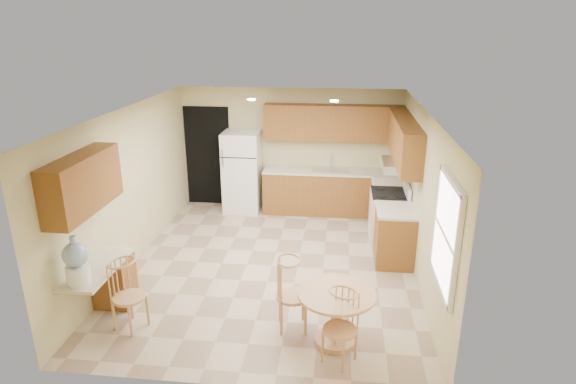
# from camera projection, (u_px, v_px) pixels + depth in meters

# --- Properties ---
(floor) EXTENTS (5.50, 5.50, 0.00)m
(floor) POSITION_uv_depth(u_px,v_px,m) (272.00, 266.00, 7.76)
(floor) COLOR tan
(floor) RESTS_ON ground
(ceiling) EXTENTS (4.50, 5.50, 0.02)m
(ceiling) POSITION_uv_depth(u_px,v_px,m) (270.00, 111.00, 6.93)
(ceiling) COLOR white
(ceiling) RESTS_ON wall_back
(wall_back) EXTENTS (4.50, 0.02, 2.50)m
(wall_back) POSITION_uv_depth(u_px,v_px,m) (290.00, 149.00, 9.92)
(wall_back) COLOR beige
(wall_back) RESTS_ON floor
(wall_front) EXTENTS (4.50, 0.02, 2.50)m
(wall_front) POSITION_uv_depth(u_px,v_px,m) (231.00, 284.00, 4.76)
(wall_front) COLOR beige
(wall_front) RESTS_ON floor
(wall_left) EXTENTS (0.02, 5.50, 2.50)m
(wall_left) POSITION_uv_depth(u_px,v_px,m) (130.00, 188.00, 7.58)
(wall_left) COLOR beige
(wall_left) RESTS_ON floor
(wall_right) EXTENTS (0.02, 5.50, 2.50)m
(wall_right) POSITION_uv_depth(u_px,v_px,m) (422.00, 199.00, 7.11)
(wall_right) COLOR beige
(wall_right) RESTS_ON floor
(doorway) EXTENTS (0.90, 0.02, 2.10)m
(doorway) POSITION_uv_depth(u_px,v_px,m) (208.00, 156.00, 10.16)
(doorway) COLOR black
(doorway) RESTS_ON floor
(base_cab_back) EXTENTS (2.75, 0.60, 0.87)m
(base_cab_back) POSITION_uv_depth(u_px,v_px,m) (331.00, 193.00, 9.82)
(base_cab_back) COLOR brown
(base_cab_back) RESTS_ON floor
(counter_back) EXTENTS (2.75, 0.63, 0.04)m
(counter_back) POSITION_uv_depth(u_px,v_px,m) (332.00, 171.00, 9.67)
(counter_back) COLOR beige
(counter_back) RESTS_ON base_cab_back
(base_cab_right_a) EXTENTS (0.60, 0.59, 0.87)m
(base_cab_right_a) POSITION_uv_depth(u_px,v_px,m) (387.00, 205.00, 9.15)
(base_cab_right_a) COLOR brown
(base_cab_right_a) RESTS_ON floor
(counter_right_a) EXTENTS (0.63, 0.59, 0.04)m
(counter_right_a) POSITION_uv_depth(u_px,v_px,m) (389.00, 182.00, 9.00)
(counter_right_a) COLOR beige
(counter_right_a) RESTS_ON base_cab_right_a
(base_cab_right_b) EXTENTS (0.60, 0.80, 0.87)m
(base_cab_right_b) POSITION_uv_depth(u_px,v_px,m) (394.00, 237.00, 7.78)
(base_cab_right_b) COLOR brown
(base_cab_right_b) RESTS_ON floor
(counter_right_b) EXTENTS (0.63, 0.80, 0.04)m
(counter_right_b) POSITION_uv_depth(u_px,v_px,m) (396.00, 210.00, 7.63)
(counter_right_b) COLOR beige
(counter_right_b) RESTS_ON base_cab_right_b
(upper_cab_back) EXTENTS (2.75, 0.33, 0.70)m
(upper_cab_back) POSITION_uv_depth(u_px,v_px,m) (333.00, 123.00, 9.48)
(upper_cab_back) COLOR brown
(upper_cab_back) RESTS_ON wall_back
(upper_cab_right) EXTENTS (0.33, 2.42, 0.70)m
(upper_cab_right) POSITION_uv_depth(u_px,v_px,m) (404.00, 140.00, 8.06)
(upper_cab_right) COLOR brown
(upper_cab_right) RESTS_ON wall_right
(upper_cab_left) EXTENTS (0.33, 1.40, 0.70)m
(upper_cab_left) POSITION_uv_depth(u_px,v_px,m) (83.00, 183.00, 5.86)
(upper_cab_left) COLOR brown
(upper_cab_left) RESTS_ON wall_left
(sink) EXTENTS (0.78, 0.44, 0.01)m
(sink) POSITION_uv_depth(u_px,v_px,m) (331.00, 170.00, 9.67)
(sink) COLOR silver
(sink) RESTS_ON counter_back
(range_hood) EXTENTS (0.50, 0.76, 0.14)m
(range_hood) POSITION_uv_depth(u_px,v_px,m) (397.00, 165.00, 8.19)
(range_hood) COLOR silver
(range_hood) RESTS_ON upper_cab_right
(desk_pedestal) EXTENTS (0.48, 0.42, 0.72)m
(desk_pedestal) POSITION_uv_depth(u_px,v_px,m) (114.00, 280.00, 6.61)
(desk_pedestal) COLOR brown
(desk_pedestal) RESTS_ON floor
(desk_top) EXTENTS (0.50, 1.20, 0.04)m
(desk_top) POSITION_uv_depth(u_px,v_px,m) (97.00, 268.00, 6.12)
(desk_top) COLOR beige
(desk_top) RESTS_ON desk_pedestal
(window) EXTENTS (0.06, 1.12, 1.30)m
(window) POSITION_uv_depth(u_px,v_px,m) (447.00, 234.00, 5.29)
(window) COLOR white
(window) RESTS_ON wall_right
(can_light_a) EXTENTS (0.14, 0.14, 0.02)m
(can_light_a) POSITION_uv_depth(u_px,v_px,m) (251.00, 100.00, 8.12)
(can_light_a) COLOR white
(can_light_a) RESTS_ON ceiling
(can_light_b) EXTENTS (0.14, 0.14, 0.02)m
(can_light_b) POSITION_uv_depth(u_px,v_px,m) (334.00, 101.00, 7.97)
(can_light_b) COLOR white
(can_light_b) RESTS_ON ceiling
(refrigerator) EXTENTS (0.73, 0.71, 1.66)m
(refrigerator) POSITION_uv_depth(u_px,v_px,m) (242.00, 172.00, 9.83)
(refrigerator) COLOR white
(refrigerator) RESTS_ON floor
(stove) EXTENTS (0.65, 0.76, 1.09)m
(stove) POSITION_uv_depth(u_px,v_px,m) (389.00, 217.00, 8.51)
(stove) COLOR white
(stove) RESTS_ON floor
(dining_table) EXTENTS (0.94, 0.94, 0.69)m
(dining_table) POSITION_uv_depth(u_px,v_px,m) (336.00, 310.00, 5.75)
(dining_table) COLOR tan
(dining_table) RESTS_ON floor
(chair_table_a) EXTENTS (0.42, 0.55, 0.96)m
(chair_table_a) POSITION_uv_depth(u_px,v_px,m) (292.00, 291.00, 5.92)
(chair_table_a) COLOR tan
(chair_table_a) RESTS_ON floor
(chair_table_b) EXTENTS (0.39, 0.45, 0.88)m
(chair_table_b) POSITION_uv_depth(u_px,v_px,m) (340.00, 325.00, 5.32)
(chair_table_b) COLOR tan
(chair_table_b) RESTS_ON floor
(chair_desk) EXTENTS (0.41, 0.52, 0.92)m
(chair_desk) POSITION_uv_depth(u_px,v_px,m) (125.00, 293.00, 5.92)
(chair_desk) COLOR tan
(chair_desk) RESTS_ON floor
(water_crock) EXTENTS (0.30, 0.30, 0.61)m
(water_crock) POSITION_uv_depth(u_px,v_px,m) (76.00, 262.00, 5.63)
(water_crock) COLOR white
(water_crock) RESTS_ON desk_top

